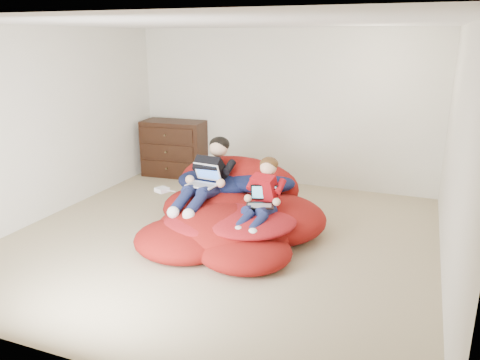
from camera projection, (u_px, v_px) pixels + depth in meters
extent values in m
cube|color=tan|center=(221.00, 247.00, 5.77)|extent=(5.10, 5.10, 0.25)
cube|color=silver|center=(282.00, 108.00, 7.61)|extent=(5.10, 0.02, 2.50)
cube|color=silver|center=(69.00, 209.00, 3.14)|extent=(5.10, 0.02, 2.50)
cube|color=silver|center=(48.00, 124.00, 6.25)|extent=(0.02, 5.10, 2.50)
cube|color=silver|center=(458.00, 157.00, 4.49)|extent=(0.02, 5.10, 2.50)
cube|color=white|center=(218.00, 22.00, 5.00)|extent=(5.10, 5.10, 0.02)
cube|color=black|center=(175.00, 148.00, 8.22)|extent=(1.12, 0.63, 0.97)
cube|color=black|center=(167.00, 168.00, 8.06)|extent=(0.97, 0.10, 0.23)
cylinder|color=#4C3F26|center=(167.00, 168.00, 8.04)|extent=(0.03, 0.06, 0.03)
cube|color=black|center=(167.00, 152.00, 7.97)|extent=(0.97, 0.10, 0.23)
cylinder|color=#4C3F26|center=(166.00, 152.00, 7.95)|extent=(0.03, 0.06, 0.03)
cube|color=black|center=(166.00, 135.00, 7.89)|extent=(0.97, 0.10, 0.23)
cylinder|color=#4C3F26|center=(165.00, 135.00, 7.87)|extent=(0.03, 0.06, 0.03)
ellipsoid|color=maroon|center=(215.00, 208.00, 6.11)|extent=(1.40, 1.25, 0.50)
ellipsoid|color=maroon|center=(269.00, 218.00, 5.82)|extent=(1.42, 1.38, 0.51)
ellipsoid|color=maroon|center=(223.00, 230.00, 5.52)|extent=(1.64, 1.32, 0.53)
ellipsoid|color=maroon|center=(183.00, 240.00, 5.34)|extent=(1.15, 1.06, 0.38)
ellipsoid|color=maroon|center=(244.00, 251.00, 5.08)|extent=(1.07, 0.97, 0.35)
ellipsoid|color=maroon|center=(238.00, 184.00, 6.51)|extent=(1.74, 0.77, 0.77)
ellipsoid|color=#121A43|center=(218.00, 181.00, 6.38)|extent=(1.13, 0.92, 0.29)
ellipsoid|color=#121A43|center=(258.00, 181.00, 6.21)|extent=(1.01, 0.71, 0.24)
ellipsoid|color=#A6171D|center=(249.00, 220.00, 5.38)|extent=(1.12, 1.12, 0.20)
ellipsoid|color=#A6171D|center=(204.00, 222.00, 5.42)|extent=(0.97, 0.87, 0.17)
ellipsoid|color=silver|center=(214.00, 164.00, 6.69)|extent=(0.41, 0.26, 0.26)
cube|color=black|center=(213.00, 172.00, 6.12)|extent=(0.38, 0.51, 0.49)
sphere|color=#E1AC89|center=(219.00, 148.00, 6.20)|extent=(0.24, 0.24, 0.24)
ellipsoid|color=black|center=(220.00, 144.00, 6.21)|extent=(0.27, 0.26, 0.21)
cylinder|color=#151C42|center=(194.00, 190.00, 5.88)|extent=(0.19, 0.41, 0.22)
cylinder|color=#151C42|center=(181.00, 202.00, 5.57)|extent=(0.16, 0.39, 0.25)
sphere|color=white|center=(173.00, 212.00, 5.42)|extent=(0.14, 0.14, 0.14)
cylinder|color=#151C42|center=(209.00, 192.00, 5.81)|extent=(0.19, 0.41, 0.22)
cylinder|color=#151C42|center=(196.00, 204.00, 5.50)|extent=(0.16, 0.39, 0.25)
sphere|color=white|center=(189.00, 215.00, 5.35)|extent=(0.14, 0.14, 0.14)
cube|color=#AB0F16|center=(266.00, 191.00, 5.51)|extent=(0.34, 0.34, 0.44)
sphere|color=#E1AC89|center=(268.00, 167.00, 5.50)|extent=(0.20, 0.20, 0.20)
ellipsoid|color=#462C12|center=(269.00, 164.00, 5.51)|extent=(0.22, 0.21, 0.17)
cylinder|color=#151C42|center=(253.00, 210.00, 5.39)|extent=(0.20, 0.34, 0.18)
cylinder|color=#151C42|center=(244.00, 221.00, 5.15)|extent=(0.18, 0.33, 0.21)
sphere|color=white|center=(239.00, 231.00, 5.01)|extent=(0.12, 0.12, 0.12)
cylinder|color=#151C42|center=(266.00, 212.00, 5.33)|extent=(0.20, 0.34, 0.18)
cylinder|color=#151C42|center=(258.00, 223.00, 5.09)|extent=(0.18, 0.33, 0.21)
sphere|color=white|center=(253.00, 233.00, 4.96)|extent=(0.12, 0.12, 0.12)
cube|color=silver|center=(202.00, 185.00, 5.83)|extent=(0.38, 0.29, 0.01)
cube|color=gray|center=(201.00, 185.00, 5.82)|extent=(0.32, 0.17, 0.00)
cube|color=silver|center=(208.00, 172.00, 5.95)|extent=(0.37, 0.14, 0.24)
cube|color=#457EED|center=(207.00, 172.00, 5.94)|extent=(0.32, 0.11, 0.19)
cube|color=black|center=(260.00, 206.00, 5.35)|extent=(0.37, 0.30, 0.01)
cube|color=gray|center=(260.00, 205.00, 5.34)|extent=(0.29, 0.20, 0.00)
cube|color=black|center=(264.00, 193.00, 5.46)|extent=(0.33, 0.18, 0.21)
cube|color=#4FA3B8|center=(264.00, 192.00, 5.45)|extent=(0.29, 0.15, 0.17)
cube|color=silver|center=(162.00, 190.00, 6.19)|extent=(0.20, 0.20, 0.06)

